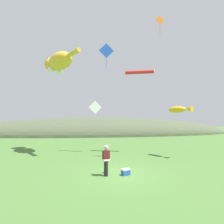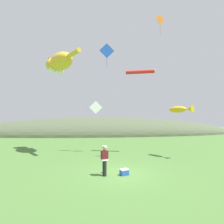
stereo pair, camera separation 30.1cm
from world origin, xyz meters
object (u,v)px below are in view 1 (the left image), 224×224
festival_attendant (106,160)px  kite_tube_streamer (140,72)px  kite_diamond_orange (160,20)px  kite_diamond_blue (106,51)px  kite_spool (105,171)px  kite_fish_windsock (179,109)px  picnic_cooler (126,172)px  kite_diamond_white (95,108)px  kite_giant_cat (58,62)px

festival_attendant → kite_tube_streamer: bearing=58.5°
kite_diamond_orange → kite_diamond_blue: size_ratio=0.73×
kite_tube_streamer → kite_diamond_orange: size_ratio=1.63×
festival_attendant → kite_tube_streamer: (3.97, 6.48, 7.09)m
kite_spool → kite_fish_windsock: 8.78m
kite_fish_windsock → kite_diamond_blue: size_ratio=0.88×
kite_tube_streamer → kite_diamond_blue: size_ratio=1.19×
kite_fish_windsock → kite_diamond_orange: bearing=-157.1°
picnic_cooler → kite_fish_windsock: kite_fish_windsock is taller
festival_attendant → picnic_cooler: bearing=1.5°
festival_attendant → kite_diamond_white: kite_diamond_white is taller
kite_diamond_white → kite_tube_streamer: bearing=-11.2°
kite_spool → kite_diamond_white: size_ratio=0.11×
kite_giant_cat → kite_tube_streamer: bearing=-9.8°
festival_attendant → kite_fish_windsock: 8.69m
picnic_cooler → kite_diamond_white: bearing=102.6°
kite_tube_streamer → festival_attendant: bearing=-121.5°
kite_spool → picnic_cooler: 1.32m
kite_fish_windsock → kite_diamond_orange: kite_diamond_orange is taller
festival_attendant → kite_diamond_white: bearing=93.6°
festival_attendant → kite_fish_windsock: (6.87, 4.21, 3.24)m
kite_tube_streamer → kite_diamond_orange: (0.83, -3.15, 3.55)m
kite_spool → kite_diamond_orange: kite_diamond_orange is taller
kite_fish_windsock → kite_diamond_white: 7.99m
picnic_cooler → kite_diamond_blue: size_ratio=0.24×
festival_attendant → kite_diamond_orange: 12.14m
kite_tube_streamer → kite_diamond_blue: kite_diamond_blue is taller
festival_attendant → kite_tube_streamer: kite_tube_streamer is taller
kite_diamond_white → festival_attendant: bearing=-86.4°
festival_attendant → kite_giant_cat: kite_giant_cat is taller
festival_attendant → kite_diamond_blue: size_ratio=0.74×
kite_spool → kite_diamond_blue: bearing=84.2°
kite_giant_cat → kite_diamond_blue: kite_diamond_blue is taller
kite_fish_windsock → kite_tube_streamer: 5.33m
kite_tube_streamer → kite_diamond_white: (-4.43, 0.88, -3.53)m
kite_spool → picnic_cooler: size_ratio=0.42×
kite_fish_windsock → kite_tube_streamer: size_ratio=0.74×
picnic_cooler → kite_spool: bearing=154.7°
kite_spool → kite_diamond_blue: 11.79m
festival_attendant → kite_diamond_orange: kite_diamond_orange is taller
festival_attendant → kite_spool: bearing=90.9°
kite_diamond_white → picnic_cooler: bearing=-77.4°
kite_tube_streamer → kite_diamond_orange: kite_diamond_orange is taller
kite_fish_windsock → kite_diamond_white: size_ratio=0.95×
kite_spool → kite_tube_streamer: size_ratio=0.08×
picnic_cooler → kite_diamond_orange: 12.42m
kite_diamond_orange → kite_diamond_blue: 5.60m
festival_attendant → kite_diamond_orange: bearing=34.7°
kite_giant_cat → kite_diamond_blue: 5.07m
kite_spool → kite_tube_streamer: bearing=55.9°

